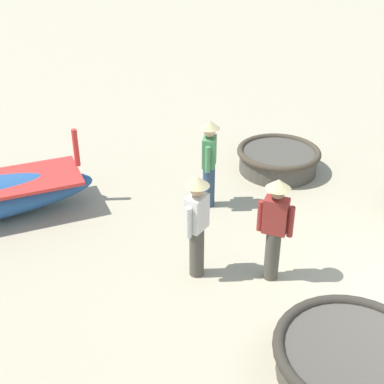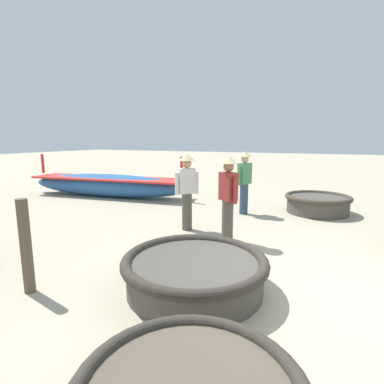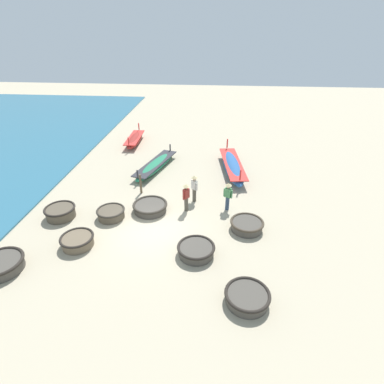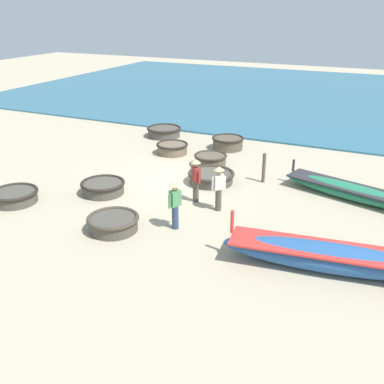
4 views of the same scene
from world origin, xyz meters
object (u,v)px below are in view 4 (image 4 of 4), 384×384
Objects in this scene: coracle_center at (210,159)px; fisherman_crouching at (196,178)px; coracle_front_right at (172,148)px; mooring_post_inland at (264,168)px; coracle_far_right at (113,223)px; long_boat_red_hull at (350,191)px; coracle_nearest at (228,143)px; coracle_weathered at (164,131)px; coracle_upturned at (15,196)px; coracle_tilted at (211,177)px; fisherman_standing_right at (175,202)px; coracle_front_left at (103,187)px; long_boat_green_hull at (328,257)px; fisherman_with_hat at (219,185)px.

coracle_center is 4.16m from fisherman_crouching.
coracle_front_right is 1.26× the size of mooring_post_inland.
long_boat_red_hull is at bearing 131.67° from coracle_far_right.
coracle_far_right is at bearing -1.46° from coracle_nearest.
coracle_nearest is at bearing -121.45° from long_boat_red_hull.
coracle_upturned is at bearing -4.52° from coracle_weathered.
coracle_far_right is 7.21m from coracle_center.
coracle_front_right reaches higher than coracle_upturned.
coracle_weathered is 8.27m from mooring_post_inland.
coracle_tilted is 1.16× the size of fisherman_crouching.
coracle_weathered is 1.14× the size of fisherman_standing_right.
coracle_tilted is at bearing 129.65° from coracle_front_left.
long_boat_green_hull is (6.68, 6.32, 0.12)m from coracle_center.
coracle_upturned is 1.04× the size of fisherman_standing_right.
coracle_front_right is at bearing -130.79° from long_boat_green_hull.
fisherman_standing_right is at bearing 7.34° from fisherman_crouching.
coracle_front_left is at bearing -102.15° from long_boat_green_hull.
fisherman_standing_right reaches higher than long_boat_red_hull.
coracle_front_left is at bearing 130.28° from coracle_upturned.
long_boat_red_hull reaches higher than coracle_front_right.
long_boat_green_hull reaches higher than coracle_front_right.
long_boat_red_hull is 3.28× the size of fisherman_with_hat.
coracle_weathered is 5.42m from coracle_center.
coracle_front_right is at bearing -144.25° from fisherman_crouching.
mooring_post_inland is at bearing 70.51° from coracle_center.
fisherman_standing_right is at bearing 9.72° from coracle_nearest.
coracle_upturned is at bearing -36.19° from coracle_center.
coracle_upturned is (-0.32, -4.60, -0.01)m from coracle_far_right.
coracle_center is at bearing -109.49° from mooring_post_inland.
fisherman_crouching is at bearing -117.35° from long_boat_green_hull.
fisherman_with_hat reaches higher than coracle_nearest.
fisherman_crouching is at bearing 115.58° from coracle_upturned.
coracle_nearest is at bearing 162.47° from coracle_front_left.
coracle_front_left is at bearing -28.10° from coracle_center.
coracle_weathered is 1.14× the size of fisherman_crouching.
coracle_center is 2.98m from mooring_post_inland.
long_boat_green_hull is at bearing 31.81° from mooring_post_inland.
fisherman_crouching is at bearing -109.24° from fisherman_with_hat.
fisherman_standing_right reaches higher than coracle_nearest.
fisherman_with_hat reaches higher than coracle_far_right.
coracle_front_right is 8.03m from fisherman_standing_right.
fisherman_crouching is at bearing 155.25° from coracle_far_right.
coracle_weathered reaches higher than coracle_far_right.
mooring_post_inland reaches higher than coracle_tilted.
fisherman_with_hat is 3.43m from mooring_post_inland.
mooring_post_inland is (-3.79, 5.34, 0.36)m from coracle_front_left.
coracle_far_right is 11.25m from coracle_weathered.
coracle_front_right is at bearing -130.72° from coracle_tilted.
coracle_upturned is 1.04× the size of fisherman_with_hat.
coracle_front_left is (8.17, 1.67, -0.03)m from coracle_weathered.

